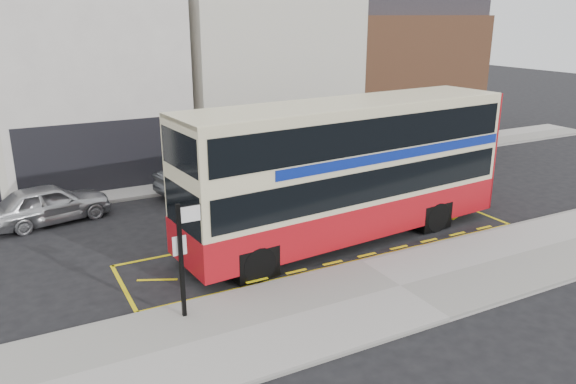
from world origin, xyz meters
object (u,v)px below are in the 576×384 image
bus_stop_post (183,250)px  street_tree_right (298,104)px  car_grey (209,176)px  double_decker_bus (348,169)px  car_silver (49,203)px  car_white (382,155)px

bus_stop_post → street_tree_right: (10.56, 13.27, 1.05)m
car_grey → double_decker_bus: bearing=-173.2°
car_grey → street_tree_right: (6.23, 3.25, 2.25)m
bus_stop_post → car_silver: bearing=103.5°
car_grey → street_tree_right: size_ratio=1.05×
double_decker_bus → car_grey: (-2.42, 7.25, -1.77)m
car_white → street_tree_right: size_ratio=1.03×
double_decker_bus → car_white: bearing=40.9°
double_decker_bus → street_tree_right: size_ratio=2.76×
car_silver → street_tree_right: size_ratio=0.99×
double_decker_bus → bus_stop_post: bearing=-162.6°
bus_stop_post → car_grey: bus_stop_post is taller
car_grey → car_silver: bearing=84.3°
car_white → bus_stop_post: bearing=119.6°
bus_stop_post → street_tree_right: 16.99m
bus_stop_post → car_silver: bus_stop_post is taller
car_grey → street_tree_right: 7.38m
car_white → car_grey: bearing=82.9°
bus_stop_post → car_grey: (4.33, 10.03, -1.20)m
car_silver → car_white: bearing=-99.5°
car_white → street_tree_right: street_tree_right is taller
bus_stop_post → car_grey: bearing=66.2°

